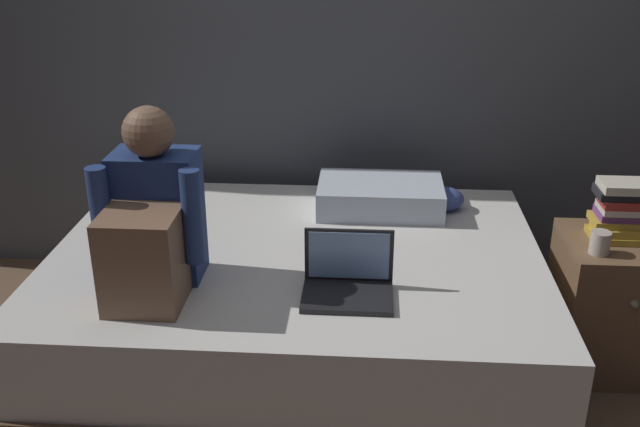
% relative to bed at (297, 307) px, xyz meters
% --- Properties ---
extents(ground_plane, '(8.00, 8.00, 0.00)m').
position_rel_bed_xyz_m(ground_plane, '(0.20, -0.30, -0.26)').
color(ground_plane, brown).
extents(wall_back, '(5.60, 0.10, 2.70)m').
position_rel_bed_xyz_m(wall_back, '(0.20, 0.90, 1.09)').
color(wall_back, '#4C4F54').
rests_on(wall_back, ground_plane).
extents(bed, '(2.00, 1.50, 0.52)m').
position_rel_bed_xyz_m(bed, '(0.00, 0.00, 0.00)').
color(bed, brown).
rests_on(bed, ground_plane).
extents(nightstand, '(0.44, 0.46, 0.57)m').
position_rel_bed_xyz_m(nightstand, '(1.30, 0.08, 0.03)').
color(nightstand, brown).
rests_on(nightstand, ground_plane).
extents(person_sitting, '(0.39, 0.44, 0.66)m').
position_rel_bed_xyz_m(person_sitting, '(-0.48, -0.32, 0.51)').
color(person_sitting, navy).
rests_on(person_sitting, bed).
extents(laptop, '(0.32, 0.23, 0.22)m').
position_rel_bed_xyz_m(laptop, '(0.22, -0.33, 0.32)').
color(laptop, black).
rests_on(laptop, bed).
extents(pillow, '(0.56, 0.36, 0.13)m').
position_rel_bed_xyz_m(pillow, '(0.34, 0.45, 0.33)').
color(pillow, silver).
rests_on(pillow, bed).
extents(book_stack, '(0.22, 0.17, 0.24)m').
position_rel_bed_xyz_m(book_stack, '(1.28, 0.10, 0.43)').
color(book_stack, gold).
rests_on(book_stack, nightstand).
extents(mug, '(0.08, 0.08, 0.09)m').
position_rel_bed_xyz_m(mug, '(1.17, -0.04, 0.36)').
color(mug, '#BCB2A3').
rests_on(mug, nightstand).
extents(clothes_pile, '(0.26, 0.24, 0.10)m').
position_rel_bed_xyz_m(clothes_pile, '(0.59, 0.45, 0.31)').
color(clothes_pile, '#3D4C8E').
rests_on(clothes_pile, bed).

